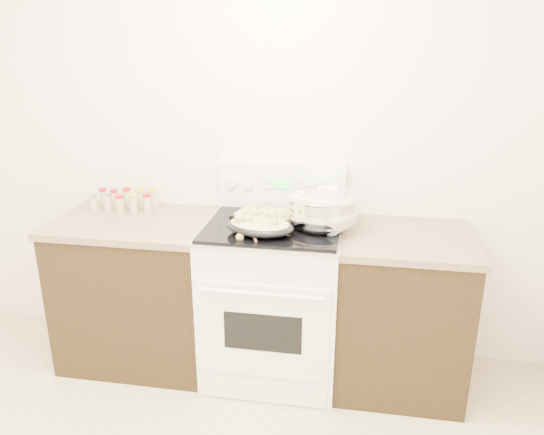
# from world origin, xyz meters

# --- Properties ---
(room_shell) EXTENTS (4.10, 3.60, 2.75)m
(room_shell) POSITION_xyz_m (0.00, 0.00, 1.70)
(room_shell) COLOR white
(room_shell) RESTS_ON ground
(counter_left) EXTENTS (0.93, 0.67, 0.92)m
(counter_left) POSITION_xyz_m (-0.48, 1.43, 0.46)
(counter_left) COLOR black
(counter_left) RESTS_ON ground
(counter_right) EXTENTS (0.73, 0.67, 0.92)m
(counter_right) POSITION_xyz_m (1.08, 1.43, 0.46)
(counter_right) COLOR black
(counter_right) RESTS_ON ground
(kitchen_range) EXTENTS (0.78, 0.73, 1.22)m
(kitchen_range) POSITION_xyz_m (0.35, 1.42, 0.49)
(kitchen_range) COLOR white
(kitchen_range) RESTS_ON ground
(mixing_bowl) EXTENTS (0.52, 0.52, 0.24)m
(mixing_bowl) POSITION_xyz_m (0.61, 1.44, 1.04)
(mixing_bowl) COLOR silver
(mixing_bowl) RESTS_ON kitchen_range
(roasting_pan) EXTENTS (0.41, 0.32, 0.12)m
(roasting_pan) POSITION_xyz_m (0.30, 1.26, 0.99)
(roasting_pan) COLOR black
(roasting_pan) RESTS_ON kitchen_range
(baking_sheet) EXTENTS (0.41, 0.33, 0.06)m
(baking_sheet) POSITION_xyz_m (0.29, 1.53, 0.96)
(baking_sheet) COLOR black
(baking_sheet) RESTS_ON kitchen_range
(wooden_spoon) EXTENTS (0.12, 0.26, 0.04)m
(wooden_spoon) POSITION_xyz_m (0.23, 1.20, 0.95)
(wooden_spoon) COLOR #9B7246
(wooden_spoon) RESTS_ON kitchen_range
(blue_ladle) EXTENTS (0.16, 0.25, 0.10)m
(blue_ladle) POSITION_xyz_m (0.69, 1.32, 0.98)
(blue_ladle) COLOR #87BBC9
(blue_ladle) RESTS_ON kitchen_range
(spice_jars) EXTENTS (0.39, 0.15, 0.13)m
(spice_jars) POSITION_xyz_m (-0.60, 1.59, 0.98)
(spice_jars) COLOR #BFB28C
(spice_jars) RESTS_ON counter_left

